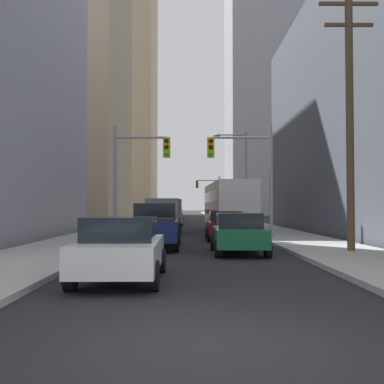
{
  "coord_description": "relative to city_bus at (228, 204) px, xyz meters",
  "views": [
    {
      "loc": [
        -0.28,
        -5.9,
        1.76
      ],
      "look_at": [
        0.0,
        24.67,
        2.73
      ],
      "focal_mm": 43.06,
      "sensor_mm": 36.0,
      "label": 1
    }
  ],
  "objects": [
    {
      "name": "ground_plane",
      "position": [
        -2.6,
        -27.1,
        -1.93
      ],
      "size": [
        400.0,
        400.0,
        0.0
      ],
      "primitive_type": "plane",
      "color": "black"
    },
    {
      "name": "sidewalk_left",
      "position": [
        -7.95,
        22.9,
        -1.85
      ],
      "size": [
        3.68,
        160.0,
        0.15
      ],
      "primitive_type": "cube",
      "color": "#9E9E99",
      "rests_on": "ground"
    },
    {
      "name": "sidewalk_right",
      "position": [
        2.75,
        22.9,
        -1.85
      ],
      "size": [
        3.68,
        160.0,
        0.15
      ],
      "primitive_type": "cube",
      "color": "#9E9E99",
      "rests_on": "ground"
    },
    {
      "name": "city_bus",
      "position": [
        0.0,
        0.0,
        0.0
      ],
      "size": [
        2.92,
        11.58,
        3.4
      ],
      "color": "silver",
      "rests_on": "ground"
    },
    {
      "name": "pickup_truck_navy",
      "position": [
        -4.32,
        -13.3,
        -1.0
      ],
      "size": [
        2.2,
        5.43,
        1.9
      ],
      "color": "#141E4C",
      "rests_on": "ground"
    },
    {
      "name": "cargo_van_grey",
      "position": [
        -4.4,
        -2.64,
        -0.64
      ],
      "size": [
        2.16,
        5.27,
        2.26
      ],
      "color": "slate",
      "rests_on": "ground"
    },
    {
      "name": "sedan_white",
      "position": [
        -4.45,
        -22.06,
        -1.16
      ],
      "size": [
        1.95,
        4.21,
        1.52
      ],
      "color": "white",
      "rests_on": "ground"
    },
    {
      "name": "sedan_green",
      "position": [
        -0.99,
        -15.83,
        -1.16
      ],
      "size": [
        1.95,
        4.23,
        1.52
      ],
      "color": "#195938",
      "rests_on": "ground"
    },
    {
      "name": "sedan_maroon",
      "position": [
        -0.94,
        -8.95,
        -1.16
      ],
      "size": [
        1.95,
        4.22,
        1.52
      ],
      "color": "maroon",
      "rests_on": "ground"
    },
    {
      "name": "sedan_beige",
      "position": [
        -4.29,
        8.26,
        -1.16
      ],
      "size": [
        1.96,
        4.27,
        1.52
      ],
      "color": "#C6B793",
      "rests_on": "ground"
    },
    {
      "name": "sedan_blue",
      "position": [
        -4.39,
        22.6,
        -1.16
      ],
      "size": [
        1.95,
        4.22,
        1.52
      ],
      "color": "navy",
      "rests_on": "ground"
    },
    {
      "name": "traffic_signal_near_left",
      "position": [
        -5.47,
        -8.85,
        2.07
      ],
      "size": [
        2.99,
        0.44,
        6.0
      ],
      "color": "gray",
      "rests_on": "ground"
    },
    {
      "name": "traffic_signal_near_right",
      "position": [
        0.05,
        -8.85,
        2.1
      ],
      "size": [
        3.46,
        0.44,
        6.0
      ],
      "color": "gray",
      "rests_on": "ground"
    },
    {
      "name": "traffic_signal_far_right",
      "position": [
        0.09,
        31.05,
        2.09
      ],
      "size": [
        3.37,
        0.44,
        6.0
      ],
      "color": "gray",
      "rests_on": "ground"
    },
    {
      "name": "utility_pole_right",
      "position": [
        3.11,
        -16.14,
        3.31
      ],
      "size": [
        2.2,
        0.28,
        9.92
      ],
      "color": "brown",
      "rests_on": "ground"
    },
    {
      "name": "street_lamp_right",
      "position": [
        1.18,
        2.42,
        2.63
      ],
      "size": [
        2.62,
        0.32,
        7.5
      ],
      "color": "gray",
      "rests_on": "ground"
    },
    {
      "name": "building_left_mid_office",
      "position": [
        -21.62,
        21.92,
        14.38
      ],
      "size": [
        21.72,
        18.86,
        32.62
      ],
      "primitive_type": "cube",
      "color": "tan",
      "rests_on": "ground"
    },
    {
      "name": "building_left_far_tower",
      "position": [
        -22.0,
        64.65,
        35.54
      ],
      "size": [
        24.0,
        19.53,
        74.94
      ],
      "primitive_type": "cube",
      "color": "tan",
      "rests_on": "ground"
    },
    {
      "name": "building_right_far_highrise",
      "position": [
        16.53,
        65.42,
        33.2
      ],
      "size": [
        21.27,
        21.41,
        70.25
      ],
      "primitive_type": "cube",
      "color": "#93939E",
      "rests_on": "ground"
    }
  ]
}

